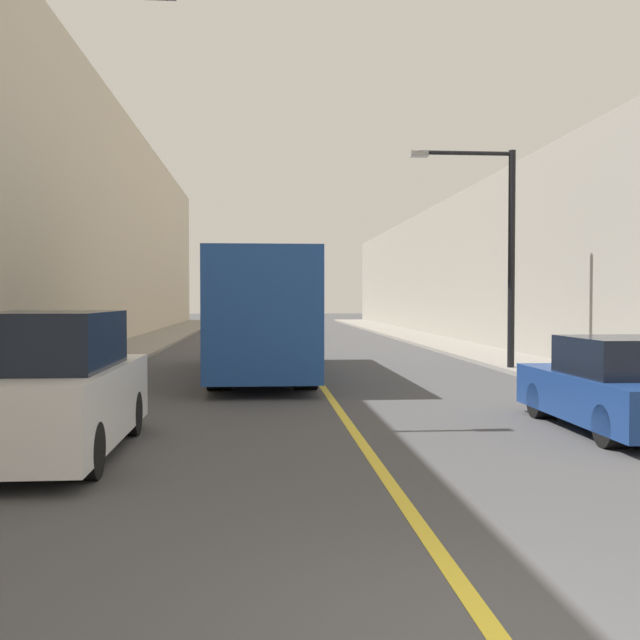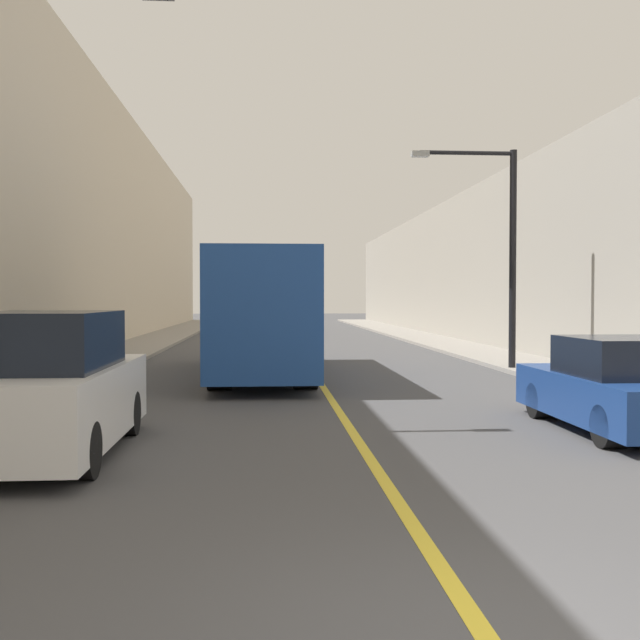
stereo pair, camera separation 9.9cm
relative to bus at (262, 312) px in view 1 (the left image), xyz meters
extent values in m
cube|color=gray|center=(-5.33, 13.65, -1.68)|extent=(2.67, 72.00, 0.13)
cube|color=gray|center=(8.21, 13.65, -1.68)|extent=(2.67, 72.00, 0.13)
cube|color=beige|center=(-8.67, 13.65, 3.93)|extent=(4.00, 72.00, 11.34)
cube|color=gray|center=(11.54, 13.65, 1.89)|extent=(4.00, 72.00, 7.27)
cube|color=gold|center=(1.44, 13.65, -1.74)|extent=(0.16, 72.00, 0.01)
cube|color=#1E4793|center=(0.00, 0.01, 0.04)|extent=(2.55, 10.27, 2.95)
cube|color=black|center=(0.00, -5.10, 0.55)|extent=(2.17, 0.04, 1.33)
cylinder|color=black|center=(-0.99, -3.18, -1.24)|extent=(0.56, 1.01, 1.01)
cylinder|color=black|center=(0.99, -3.18, -1.24)|extent=(0.56, 1.01, 1.01)
cylinder|color=black|center=(-0.99, 3.19, -1.24)|extent=(0.56, 1.01, 1.01)
cylinder|color=black|center=(0.99, 3.19, -1.24)|extent=(0.56, 1.01, 1.01)
cube|color=silver|center=(-2.85, -10.28, -1.04)|extent=(1.85, 4.57, 1.00)
cube|color=black|center=(-2.85, -10.50, -0.17)|extent=(1.63, 2.51, 0.75)
cylinder|color=black|center=(-2.12, -11.69, -1.40)|extent=(0.41, 0.68, 0.68)
cylinder|color=black|center=(-3.57, -8.86, -1.40)|extent=(0.41, 0.68, 0.68)
cylinder|color=black|center=(-2.12, -8.86, -1.40)|extent=(0.41, 0.68, 0.68)
cube|color=navy|center=(5.67, -9.03, -1.20)|extent=(1.81, 4.32, 0.72)
cube|color=black|center=(5.67, -9.25, -0.54)|extent=(1.59, 1.94, 0.61)
cylinder|color=black|center=(4.96, -10.37, -1.43)|extent=(0.40, 0.62, 0.62)
cylinder|color=black|center=(4.96, -7.69, -1.43)|extent=(0.40, 0.62, 0.62)
cylinder|color=black|center=(6.37, -7.69, -1.43)|extent=(0.40, 0.62, 0.62)
cylinder|color=black|center=(7.17, 0.52, 1.51)|extent=(0.20, 0.20, 6.25)
cylinder|color=black|center=(5.82, 0.52, 4.53)|extent=(2.71, 0.12, 0.12)
cube|color=#999993|center=(4.46, 0.52, 4.48)|extent=(0.50, 0.24, 0.16)
camera|label=1|loc=(-0.04, -20.57, 0.38)|focal=42.00mm
camera|label=2|loc=(0.06, -20.57, 0.38)|focal=42.00mm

